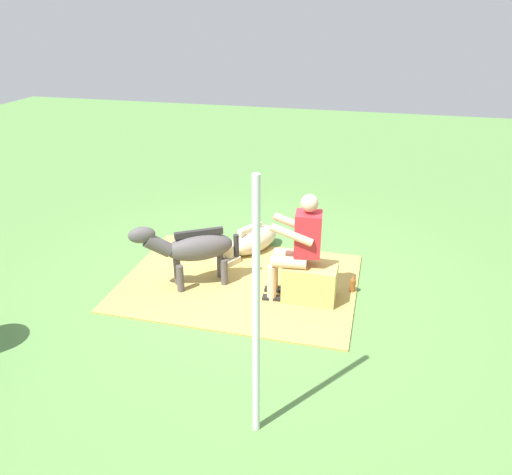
{
  "coord_description": "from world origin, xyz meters",
  "views": [
    {
      "loc": [
        -1.4,
        5.42,
        3.26
      ],
      "look_at": [
        0.04,
        -0.26,
        0.55
      ],
      "focal_mm": 35.39,
      "sensor_mm": 36.0,
      "label": 1
    }
  ],
  "objects_px": {
    "pony_lying": "(249,241)",
    "tent_pole_left": "(256,317)",
    "person_seated": "(298,243)",
    "pony_standing": "(192,248)",
    "soda_bottle": "(353,285)",
    "hay_bale": "(310,283)"
  },
  "relations": [
    {
      "from": "hay_bale",
      "to": "pony_standing",
      "type": "xyz_separation_m",
      "value": [
        1.46,
        0.04,
        0.31
      ]
    },
    {
      "from": "pony_standing",
      "to": "person_seated",
      "type": "bearing_deg",
      "value": -178.67
    },
    {
      "from": "person_seated",
      "to": "tent_pole_left",
      "type": "height_order",
      "value": "tent_pole_left"
    },
    {
      "from": "person_seated",
      "to": "hay_bale",
      "type": "bearing_deg",
      "value": -175.95
    },
    {
      "from": "pony_lying",
      "to": "soda_bottle",
      "type": "distance_m",
      "value": 1.7
    },
    {
      "from": "hay_bale",
      "to": "tent_pole_left",
      "type": "bearing_deg",
      "value": 86.76
    },
    {
      "from": "pony_lying",
      "to": "tent_pole_left",
      "type": "height_order",
      "value": "tent_pole_left"
    },
    {
      "from": "pony_lying",
      "to": "pony_standing",
      "type": "bearing_deg",
      "value": 67.9
    },
    {
      "from": "soda_bottle",
      "to": "pony_lying",
      "type": "bearing_deg",
      "value": -26.12
    },
    {
      "from": "person_seated",
      "to": "pony_lying",
      "type": "distance_m",
      "value": 1.46
    },
    {
      "from": "hay_bale",
      "to": "person_seated",
      "type": "bearing_deg",
      "value": 4.05
    },
    {
      "from": "pony_standing",
      "to": "pony_lying",
      "type": "distance_m",
      "value": 1.21
    },
    {
      "from": "pony_lying",
      "to": "soda_bottle",
      "type": "bearing_deg",
      "value": 153.88
    },
    {
      "from": "person_seated",
      "to": "tent_pole_left",
      "type": "relative_size",
      "value": 0.6
    },
    {
      "from": "hay_bale",
      "to": "pony_lying",
      "type": "distance_m",
      "value": 1.46
    },
    {
      "from": "soda_bottle",
      "to": "tent_pole_left",
      "type": "bearing_deg",
      "value": 75.78
    },
    {
      "from": "tent_pole_left",
      "to": "person_seated",
      "type": "bearing_deg",
      "value": -88.88
    },
    {
      "from": "pony_standing",
      "to": "pony_lying",
      "type": "relative_size",
      "value": 0.91
    },
    {
      "from": "hay_bale",
      "to": "tent_pole_left",
      "type": "xyz_separation_m",
      "value": [
        0.12,
        2.15,
        0.89
      ]
    },
    {
      "from": "pony_lying",
      "to": "tent_pole_left",
      "type": "bearing_deg",
      "value": 105.91
    },
    {
      "from": "person_seated",
      "to": "pony_standing",
      "type": "xyz_separation_m",
      "value": [
        1.3,
        0.03,
        -0.2
      ]
    },
    {
      "from": "soda_bottle",
      "to": "tent_pole_left",
      "type": "relative_size",
      "value": 0.11
    }
  ]
}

